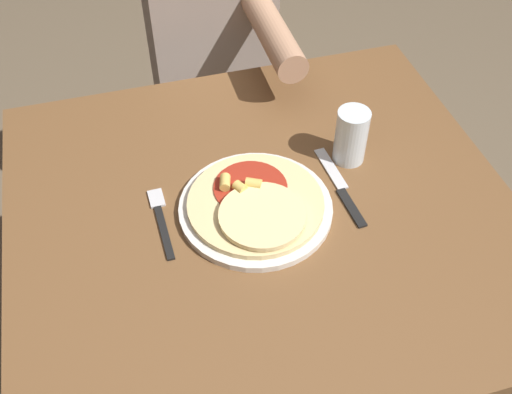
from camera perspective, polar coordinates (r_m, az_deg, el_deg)
ground_plane at (r=1.78m, az=0.51°, el=-17.71°), size 8.00×8.00×0.00m
dining_table at (r=1.23m, az=0.70°, el=-5.06°), size 0.96×0.89×0.77m
plate at (r=1.13m, az=0.00°, el=-1.14°), size 0.29×0.29×0.01m
pizza at (r=1.11m, az=0.05°, el=-0.78°), size 0.26×0.26×0.04m
fork at (r=1.13m, az=-9.05°, el=-1.98°), size 0.03×0.18×0.00m
knife at (r=1.18m, az=8.06°, el=0.92°), size 0.03×0.22×0.00m
drinking_glass at (r=1.21m, az=9.05°, el=5.75°), size 0.07×0.07×0.12m
person_diner at (r=1.70m, az=-4.18°, el=13.61°), size 0.32×0.52×1.17m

